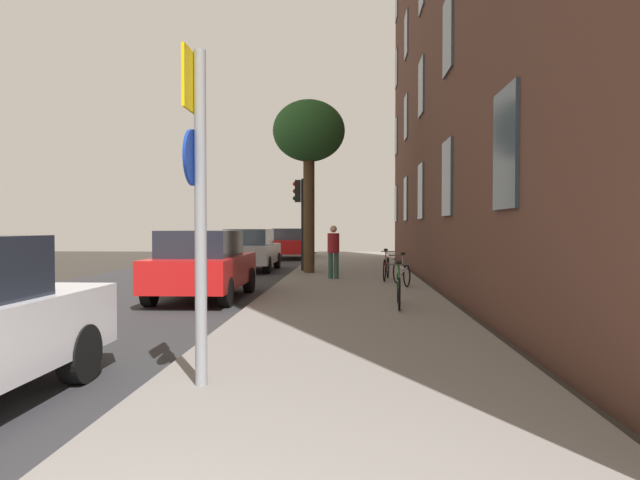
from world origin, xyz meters
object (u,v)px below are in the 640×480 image
(tree_near, at_px, (309,135))
(car_1, at_px, (203,264))
(traffic_light, at_px, (300,207))
(pedestrian_0, at_px, (333,248))
(car_2, at_px, (250,249))
(car_3, at_px, (291,243))
(bicycle_2, at_px, (386,268))
(bicycle_1, at_px, (401,272))
(sign_post, at_px, (198,189))
(bicycle_0, at_px, (399,289))

(tree_near, bearing_deg, car_1, -107.33)
(traffic_light, relative_size, tree_near, 0.56)
(pedestrian_0, relative_size, car_1, 0.39)
(traffic_light, relative_size, car_2, 0.80)
(car_1, xyz_separation_m, car_3, (0.25, 16.66, 0.00))
(bicycle_2, xyz_separation_m, car_2, (-4.95, 4.52, 0.35))
(car_2, bearing_deg, traffic_light, -28.55)
(car_3, bearing_deg, pedestrian_0, -77.86)
(bicycle_1, relative_size, car_2, 0.39)
(traffic_light, relative_size, car_1, 0.81)
(traffic_light, bearing_deg, bicycle_2, -49.45)
(pedestrian_0, relative_size, car_2, 0.39)
(bicycle_1, xyz_separation_m, pedestrian_0, (-1.92, 1.83, 0.59))
(sign_post, height_order, bicycle_1, sign_post)
(pedestrian_0, xyz_separation_m, car_1, (-2.93, -4.19, -0.21))
(bicycle_1, xyz_separation_m, car_3, (-4.60, 14.31, 0.37))
(traffic_light, relative_size, car_3, 0.74)
(traffic_light, distance_m, bicycle_1, 6.17)
(car_2, bearing_deg, tree_near, -38.18)
(car_1, bearing_deg, traffic_light, 77.43)
(bicycle_2, xyz_separation_m, pedestrian_0, (-1.60, 0.37, 0.57))
(tree_near, xyz_separation_m, bicycle_1, (2.84, -4.07, -4.46))
(sign_post, xyz_separation_m, traffic_light, (-0.33, 14.54, 0.33))
(sign_post, bearing_deg, pedestrian_0, 85.06)
(sign_post, bearing_deg, tree_near, 89.72)
(bicycle_1, bearing_deg, car_1, -154.10)
(traffic_light, xyz_separation_m, pedestrian_0, (1.32, -3.04, -1.37))
(tree_near, distance_m, bicycle_1, 6.67)
(sign_post, bearing_deg, bicycle_2, 76.88)
(tree_near, distance_m, bicycle_2, 5.74)
(bicycle_1, relative_size, pedestrian_0, 1.00)
(traffic_light, bearing_deg, tree_near, -63.87)
(bicycle_2, height_order, car_1, car_1)
(bicycle_0, height_order, bicycle_2, bicycle_2)
(traffic_light, height_order, bicycle_1, traffic_light)
(bicycle_0, distance_m, car_3, 18.85)
(bicycle_2, bearing_deg, tree_near, 134.05)
(car_1, xyz_separation_m, car_2, (-0.42, 8.33, 0.00))
(bicycle_0, distance_m, car_2, 11.16)
(sign_post, relative_size, bicycle_2, 1.97)
(sign_post, height_order, tree_near, tree_near)
(bicycle_1, bearing_deg, car_3, 107.82)
(pedestrian_0, relative_size, car_3, 0.36)
(sign_post, xyz_separation_m, tree_near, (0.07, 13.74, 2.84))
(bicycle_2, height_order, pedestrian_0, pedestrian_0)
(tree_near, relative_size, car_3, 1.33)
(pedestrian_0, bearing_deg, bicycle_0, -75.83)
(tree_near, height_order, car_3, tree_near)
(bicycle_0, distance_m, bicycle_1, 4.09)
(car_1, bearing_deg, car_3, 89.15)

